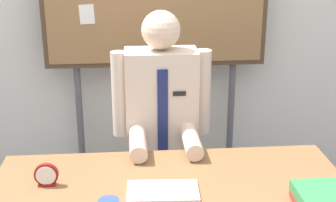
# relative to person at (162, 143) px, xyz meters

# --- Properties ---
(back_wall) EXTENTS (6.40, 0.08, 2.70)m
(back_wall) POSITION_rel_person_xyz_m (-0.00, 0.69, 0.68)
(back_wall) COLOR silver
(back_wall) RESTS_ON ground_plane
(person) EXTENTS (0.55, 0.56, 1.43)m
(person) POSITION_rel_person_xyz_m (0.00, 0.00, 0.00)
(person) COLOR #2D2D33
(person) RESTS_ON ground_plane
(open_notebook) EXTENTS (0.33, 0.20, 0.01)m
(open_notebook) POSITION_rel_person_xyz_m (-0.04, -0.67, 0.07)
(open_notebook) COLOR silver
(open_notebook) RESTS_ON desk
(desk_clock) EXTENTS (0.11, 0.04, 0.11)m
(desk_clock) POSITION_rel_person_xyz_m (-0.56, -0.56, 0.12)
(desk_clock) COLOR maroon
(desk_clock) RESTS_ON desk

